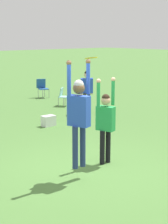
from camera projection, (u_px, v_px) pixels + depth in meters
The scene contains 8 objects.
ground_plane at pixel (88, 170), 8.44m from camera, with size 120.00×120.00×0.00m, color #4C7A38.
person_jumping at pixel (79, 111), 7.64m from camera, with size 0.61×0.50×2.26m.
person_defending at pixel (106, 119), 8.69m from camera, with size 0.57×0.46×2.03m.
frisbee at pixel (91, 58), 7.87m from camera, with size 0.27×0.27×0.06m.
camping_chair_1 at pixel (42, 87), 18.16m from camera, with size 0.59×0.65×0.91m.
camping_chair_3 at pixel (63, 95), 16.05m from camera, with size 0.62×0.69×0.77m.
person_spectator_near at pixel (87, 88), 14.43m from camera, with size 0.63×0.46×1.65m.
cooler_box at pixel (48, 121), 12.52m from camera, with size 0.45×0.30×0.35m.
Camera 1 is at (-5.34, -5.96, 2.99)m, focal length 60.00 mm.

